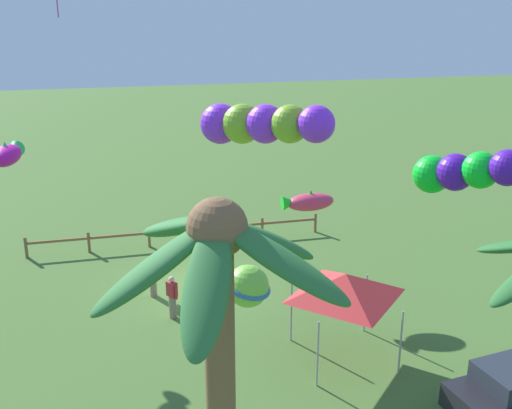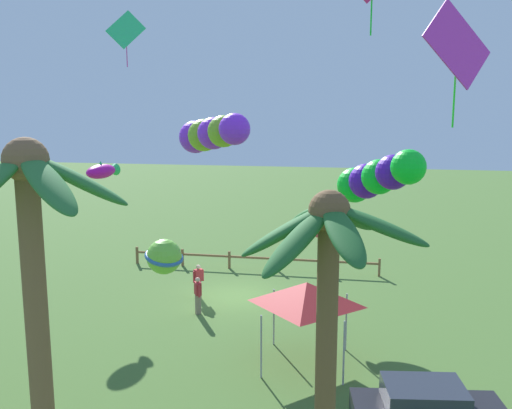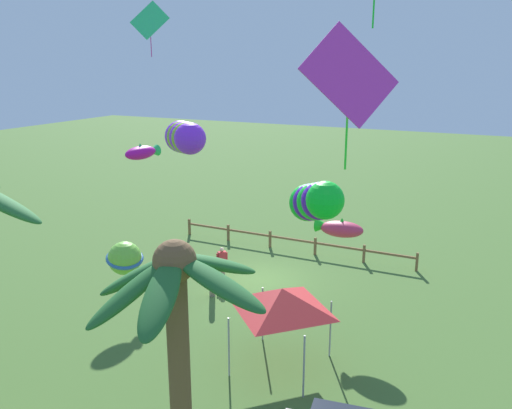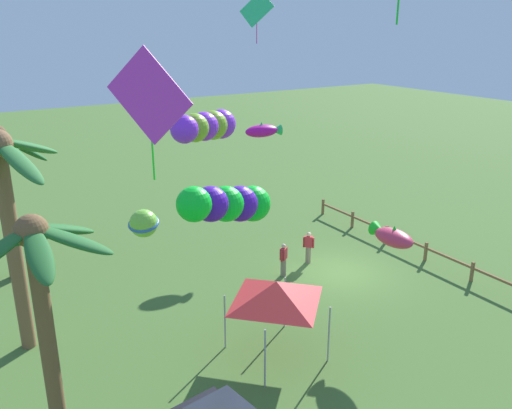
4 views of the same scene
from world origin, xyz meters
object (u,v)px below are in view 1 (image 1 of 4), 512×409
(palm_tree_1, at_px, (219,323))
(festival_tent, at_px, (345,285))
(spectator_1, at_px, (153,277))
(kite_fish_2, at_px, (7,154))
(kite_tube_4, at_px, (474,171))
(kite_tube_5, at_px, (259,124))
(spectator_0, at_px, (172,297))
(kite_ball_3, at_px, (248,286))
(kite_fish_7, at_px, (307,202))

(palm_tree_1, bearing_deg, festival_tent, -125.47)
(spectator_1, bearing_deg, kite_fish_2, -4.86)
(kite_tube_4, bearing_deg, kite_tube_5, -21.19)
(spectator_0, relative_size, spectator_1, 1.00)
(kite_ball_3, xyz_separation_m, kite_tube_4, (-5.80, -0.26, 2.35))
(kite_ball_3, height_order, kite_tube_5, kite_tube_5)
(spectator_0, bearing_deg, kite_fish_2, -23.49)
(kite_fish_2, xyz_separation_m, kite_ball_3, (-6.28, 9.16, -1.34))
(spectator_1, relative_size, kite_tube_4, 0.48)
(kite_fish_7, bearing_deg, kite_tube_5, 60.43)
(festival_tent, xyz_separation_m, kite_ball_3, (3.77, 3.15, 1.90))
(spectator_0, height_order, festival_tent, festival_tent)
(kite_fish_2, distance_m, kite_tube_5, 10.16)
(palm_tree_1, bearing_deg, spectator_1, -88.93)
(spectator_0, relative_size, kite_tube_4, 0.48)
(spectator_1, relative_size, kite_ball_3, 1.03)
(palm_tree_1, distance_m, kite_fish_7, 13.63)
(spectator_0, xyz_separation_m, kite_fish_2, (5.15, -2.24, 4.90))
(palm_tree_1, relative_size, kite_fish_2, 3.75)
(spectator_0, distance_m, kite_ball_3, 7.86)
(palm_tree_1, relative_size, kite_ball_3, 5.13)
(palm_tree_1, height_order, kite_tube_5, kite_tube_5)
(kite_fish_2, distance_m, kite_fish_7, 10.72)
(palm_tree_1, xyz_separation_m, kite_tube_5, (-2.24, -6.33, 1.91))
(kite_tube_5, bearing_deg, spectator_1, -69.34)
(kite_fish_2, height_order, kite_tube_4, kite_tube_4)
(kite_tube_5, bearing_deg, palm_tree_1, 70.52)
(spectator_0, height_order, kite_fish_2, kite_fish_2)
(kite_tube_4, distance_m, kite_tube_5, 5.44)
(spectator_1, height_order, kite_ball_3, kite_ball_3)
(kite_tube_5, relative_size, kite_fish_7, 1.63)
(kite_ball_3, bearing_deg, spectator_1, -79.27)
(kite_fish_2, relative_size, kite_tube_4, 0.64)
(spectator_0, relative_size, kite_ball_3, 1.03)
(palm_tree_1, xyz_separation_m, spectator_1, (0.24, -12.91, -5.03))
(palm_tree_1, xyz_separation_m, kite_fish_2, (4.86, -13.30, -0.13))
(palm_tree_1, xyz_separation_m, kite_ball_3, (-1.42, -4.15, -1.47))
(spectator_0, xyz_separation_m, spectator_1, (0.52, -1.84, 0.00))
(spectator_1, distance_m, kite_tube_4, 12.76)
(kite_fish_7, bearing_deg, kite_fish_2, -5.93)
(festival_tent, distance_m, kite_fish_2, 12.16)
(spectator_1, relative_size, kite_fish_7, 0.78)
(festival_tent, height_order, kite_tube_5, kite_tube_5)
(festival_tent, distance_m, kite_tube_4, 5.52)
(festival_tent, xyz_separation_m, kite_tube_4, (-2.03, 2.89, 4.25))
(kite_fish_2, bearing_deg, kite_fish_7, 174.07)
(spectator_0, height_order, kite_tube_5, kite_tube_5)
(palm_tree_1, xyz_separation_m, kite_fish_7, (-5.58, -12.22, -2.30))
(festival_tent, height_order, kite_fish_7, kite_fish_7)
(kite_fish_7, bearing_deg, palm_tree_1, 65.46)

